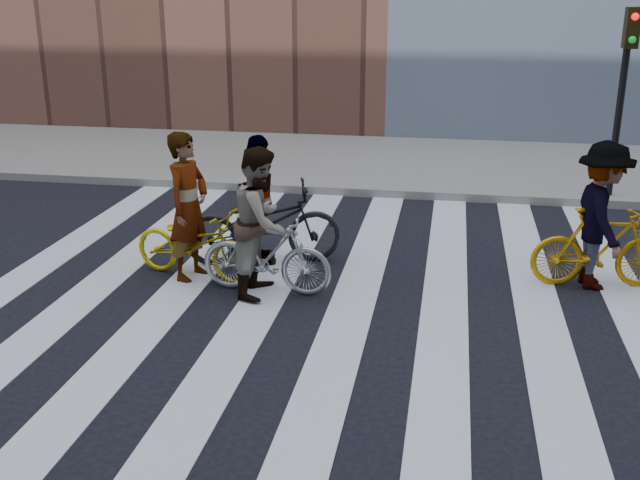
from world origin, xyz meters
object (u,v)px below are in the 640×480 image
(bike_yellow_right, at_px, (601,248))
(rider_rear, at_px, (259,200))
(bike_dark_rear, at_px, (263,224))
(rider_mid, at_px, (262,222))
(rider_right, at_px, (601,216))
(bike_yellow_left, at_px, (194,244))
(traffic_signal, at_px, (625,72))
(bike_silver_mid, at_px, (266,255))
(rider_left, at_px, (188,207))

(bike_yellow_right, distance_m, rider_rear, 4.48)
(bike_dark_rear, height_order, rider_mid, rider_mid)
(bike_dark_rear, relative_size, rider_right, 1.14)
(bike_yellow_left, bearing_deg, traffic_signal, -37.51)
(bike_yellow_left, relative_size, bike_yellow_right, 1.03)
(bike_yellow_right, bearing_deg, bike_silver_mid, 96.39)
(rider_left, bearing_deg, traffic_signal, -37.74)
(bike_dark_rear, xyz_separation_m, rider_left, (-0.80, -0.69, 0.41))
(bike_silver_mid, distance_m, rider_rear, 1.15)
(bike_yellow_left, bearing_deg, rider_left, 104.99)
(bike_dark_rear, bearing_deg, bike_silver_mid, 179.72)
(bike_silver_mid, xyz_separation_m, rider_rear, (-0.35, 1.02, 0.40))
(traffic_signal, distance_m, bike_yellow_left, 7.79)
(bike_yellow_right, height_order, rider_right, rider_right)
(bike_silver_mid, bearing_deg, rider_rear, 22.42)
(traffic_signal, relative_size, bike_yellow_left, 1.87)
(bike_yellow_left, bearing_deg, bike_silver_mid, -92.27)
(bike_yellow_right, height_order, bike_dark_rear, bike_dark_rear)
(bike_yellow_right, bearing_deg, rider_right, 83.58)
(bike_silver_mid, bearing_deg, bike_yellow_right, -73.84)
(bike_dark_rear, distance_m, rider_rear, 0.34)
(rider_left, relative_size, rider_rear, 1.08)
(rider_left, relative_size, rider_right, 1.03)
(bike_yellow_right, height_order, rider_mid, rider_mid)
(rider_right, bearing_deg, rider_left, 90.30)
(rider_left, bearing_deg, bike_yellow_left, -75.01)
(traffic_signal, relative_size, rider_left, 1.72)
(bike_silver_mid, distance_m, rider_mid, 0.43)
(bike_yellow_left, xyz_separation_m, rider_mid, (1.00, -0.33, 0.46))
(bike_silver_mid, height_order, rider_mid, rider_mid)
(bike_dark_rear, relative_size, rider_rear, 1.19)
(traffic_signal, relative_size, bike_silver_mid, 2.00)
(bike_yellow_left, height_order, bike_silver_mid, bike_silver_mid)
(bike_yellow_right, height_order, rider_rear, rider_rear)
(bike_yellow_left, distance_m, bike_silver_mid, 1.10)
(traffic_signal, height_order, bike_silver_mid, traffic_signal)
(bike_yellow_left, relative_size, bike_silver_mid, 1.07)
(bike_dark_rear, relative_size, rider_left, 1.11)
(bike_silver_mid, height_order, rider_right, rider_right)
(bike_yellow_left, xyz_separation_m, rider_rear, (0.70, 0.69, 0.43))
(bike_dark_rear, bearing_deg, rider_rear, 73.18)
(rider_rear, bearing_deg, rider_mid, 179.72)
(traffic_signal, bearing_deg, bike_yellow_right, -101.93)
(bike_yellow_left, xyz_separation_m, bike_silver_mid, (1.05, -0.33, 0.03))
(bike_silver_mid, bearing_deg, traffic_signal, -41.78)
(bike_dark_rear, bearing_deg, rider_mid, 177.10)
(bike_dark_rear, xyz_separation_m, rider_mid, (0.25, -1.02, 0.36))
(rider_left, distance_m, rider_mid, 1.10)
(traffic_signal, relative_size, rider_rear, 1.85)
(bike_yellow_right, xyz_separation_m, rider_mid, (-4.16, -0.94, 0.41))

